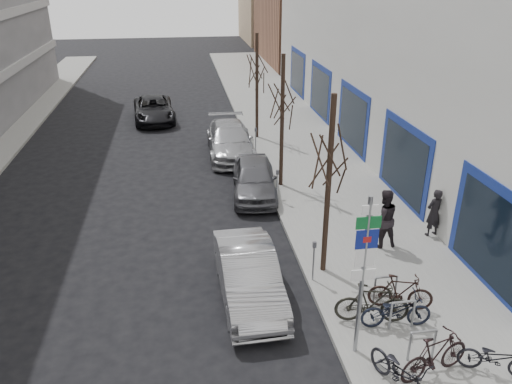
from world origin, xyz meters
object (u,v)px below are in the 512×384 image
object	(u,v)px
meter_back	(256,138)
highway_sign_pole	(364,268)
bike_rack	(402,311)
parked_car_back	(230,140)
lane_car	(154,109)
meter_front	(314,257)
pedestrian_far	(383,218)
meter_mid	(277,182)
bike_near_right	(435,355)
bike_far_curb	(497,355)
bike_far_inner	(401,292)
tree_mid	(283,91)
tree_near	(331,145)
pedestrian_near	(434,213)
parked_car_front	(249,275)
bike_mid_curb	(397,308)
bike_mid_inner	(372,303)
tree_far	(257,62)
parked_car_mid	(254,178)
bike_near_left	(402,370)

from	to	relation	value
meter_back	highway_sign_pole	bearing A→B (deg)	-88.98
bike_rack	parked_car_back	size ratio (longest dim) A/B	0.43
lane_car	meter_front	bearing A→B (deg)	-78.91
lane_car	pedestrian_far	size ratio (longest dim) A/B	2.48
highway_sign_pole	meter_mid	world-z (taller)	highway_sign_pole
meter_front	bike_near_right	size ratio (longest dim) A/B	0.68
meter_back	bike_far_curb	world-z (taller)	meter_back
bike_near_right	bike_far_inner	size ratio (longest dim) A/B	1.09
tree_mid	meter_front	distance (m)	7.70
bike_rack	tree_near	size ratio (longest dim) A/B	0.41
tree_near	lane_car	xyz separation A→B (m)	(-5.56, 17.53, -3.41)
meter_front	bike_near_right	distance (m)	4.36
meter_back	pedestrian_near	size ratio (longest dim) A/B	0.76
bike_far_inner	lane_car	distance (m)	20.88
parked_car_front	bike_rack	bearing A→B (deg)	-31.67
highway_sign_pole	pedestrian_far	xyz separation A→B (m)	(2.45, 4.61, -1.31)
meter_mid	pedestrian_near	distance (m)	5.82
bike_far_inner	pedestrian_near	bearing A→B (deg)	-19.30
bike_mid_curb	bike_mid_inner	bearing A→B (deg)	68.40
tree_far	lane_car	size ratio (longest dim) A/B	1.11
tree_near	pedestrian_near	distance (m)	5.44
parked_car_front	tree_near	bearing A→B (deg)	17.61
tree_far	meter_back	distance (m)	4.08
bike_mid_inner	parked_car_mid	xyz separation A→B (m)	(-1.74, 8.51, -0.00)
highway_sign_pole	bike_near_left	bearing A→B (deg)	-68.44
meter_mid	pedestrian_far	size ratio (longest dim) A/B	0.63
pedestrian_far	bike_mid_curb	bearing A→B (deg)	69.10
bike_near_right	pedestrian_near	size ratio (longest dim) A/B	1.11
meter_back	tree_mid	bearing A→B (deg)	-83.58
tree_near	pedestrian_far	xyz separation A→B (m)	(2.25, 1.09, -2.95)
tree_near	bike_near_left	xyz separation A→B (m)	(0.32, -4.84, -3.38)
tree_far	lane_car	xyz separation A→B (m)	(-5.56, 4.53, -3.41)
bike_mid_inner	bike_far_curb	bearing A→B (deg)	-124.18
tree_mid	bike_mid_inner	bearing A→B (deg)	-86.56
tree_far	highway_sign_pole	bearing A→B (deg)	-90.69
tree_mid	bike_mid_inner	size ratio (longest dim) A/B	2.88
bike_near_right	highway_sign_pole	bearing A→B (deg)	39.46
bike_rack	tree_mid	size ratio (longest dim) A/B	0.41
bike_near_right	bike_mid_curb	size ratio (longest dim) A/B	1.03
bike_mid_curb	parked_car_back	size ratio (longest dim) A/B	0.34
bike_mid_curb	parked_car_mid	xyz separation A→B (m)	(-2.28, 8.78, 0.02)
highway_sign_pole	bike_near_left	xyz separation A→B (m)	(0.52, -1.33, -1.74)
meter_front	parked_car_back	world-z (taller)	parked_car_back
tree_mid	bike_far_curb	distance (m)	11.97
bike_far_curb	meter_mid	bearing A→B (deg)	43.95
tree_near	bike_far_curb	xyz separation A→B (m)	(2.64, -4.65, -3.46)
parked_car_front	parked_car_back	bearing A→B (deg)	84.87
bike_near_right	bike_mid_inner	size ratio (longest dim) A/B	0.98
bike_near_right	pedestrian_near	distance (m)	6.70
meter_mid	parked_car_mid	world-z (taller)	parked_car_mid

